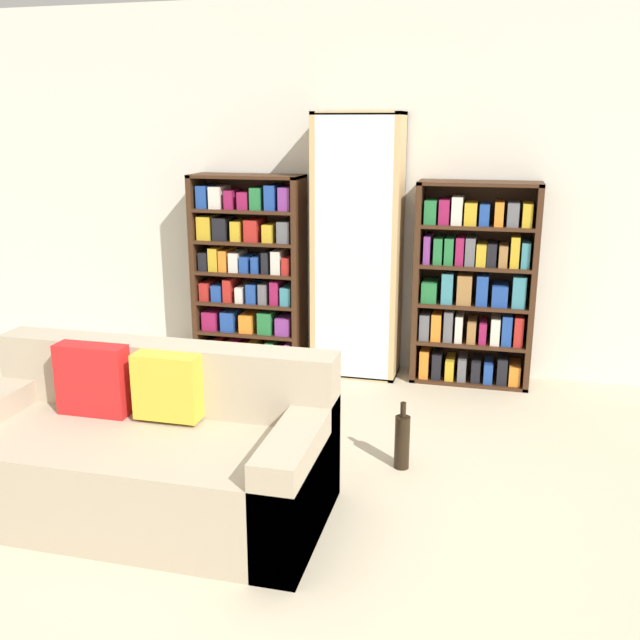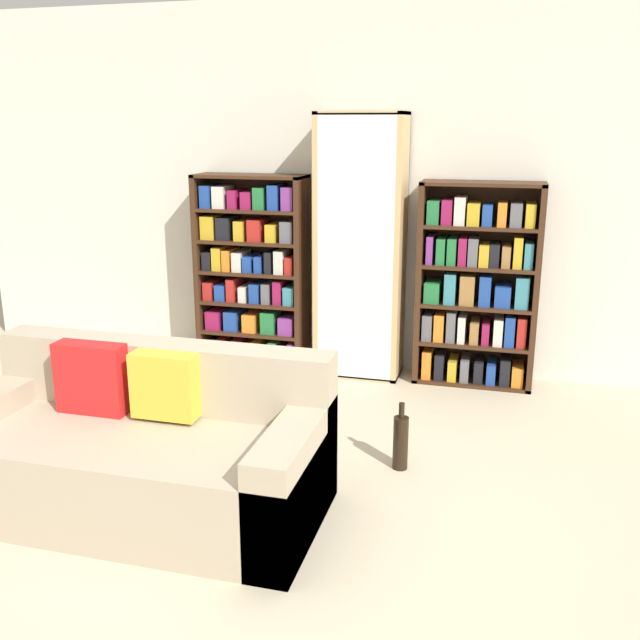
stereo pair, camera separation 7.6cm
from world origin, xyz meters
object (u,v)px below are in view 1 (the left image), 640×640
Objects in this scene: couch at (143,455)px; bookshelf_right at (474,287)px; bookshelf_left at (249,273)px; display_cabinet at (358,248)px; wine_bottle at (402,441)px.

bookshelf_right is (1.46, 2.22, 0.42)m from couch.
bookshelf_right reaches higher than couch.
couch is 1.22× the size of bookshelf_left.
couch is 2.39m from display_cabinet.
couch is at bearing -105.56° from display_cabinet.
display_cabinet reaches higher than bookshelf_left.
display_cabinet reaches higher than wine_bottle.
bookshelf_right is at bearing 56.76° from couch.
display_cabinet is at bearing 110.39° from wine_bottle.
display_cabinet is at bearing 74.44° from couch.
display_cabinet is 4.99× the size of wine_bottle.
bookshelf_right is (1.69, 0.00, -0.02)m from bookshelf_left.
couch is 2.69m from bookshelf_right.
wine_bottle is at bearing -101.08° from bookshelf_right.
bookshelf_left is at bearing 95.98° from couch.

